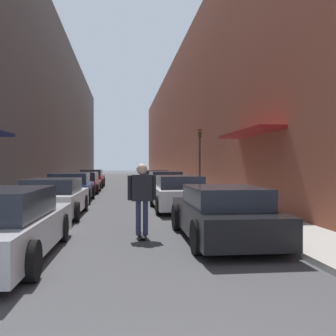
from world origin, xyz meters
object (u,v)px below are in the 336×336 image
at_px(parked_car_left_1, 54,198).
at_px(parked_car_left_4, 92,179).
at_px(traffic_light, 200,154).
at_px(parked_car_right_3, 155,181).
at_px(parked_car_left_3, 84,183).
at_px(skateboarder, 142,192).
at_px(parked_car_left_2, 70,188).
at_px(parked_car_right_0, 223,214).
at_px(parked_car_right_2, 165,185).
at_px(parked_car_right_1, 178,193).

relative_size(parked_car_left_1, parked_car_left_4, 1.02).
distance_m(parked_car_left_4, traffic_light, 11.58).
height_order(parked_car_left_1, parked_car_right_3, parked_car_right_3).
height_order(parked_car_left_3, skateboarder, skateboarder).
relative_size(parked_car_left_1, parked_car_left_2, 1.05).
bearing_deg(parked_car_right_0, parked_car_right_2, 90.14).
distance_m(parked_car_left_1, parked_car_right_1, 4.52).
relative_size(parked_car_left_3, parked_car_right_1, 0.96).
bearing_deg(skateboarder, parked_car_left_4, 97.74).
xyz_separation_m(parked_car_left_1, parked_car_left_2, (-0.14, 5.04, 0.04)).
xyz_separation_m(parked_car_left_1, parked_car_left_3, (-0.06, 10.43, -0.01)).
bearing_deg(parked_car_right_3, parked_car_left_2, -123.59).
relative_size(parked_car_left_4, parked_car_right_1, 1.00).
distance_m(parked_car_left_3, parked_car_right_3, 4.68).
bearing_deg(parked_car_left_4, parked_car_left_3, -90.34).
height_order(parked_car_right_1, parked_car_right_3, parked_car_right_3).
bearing_deg(parked_car_left_3, skateboarder, -79.16).
height_order(parked_car_left_1, parked_car_right_1, parked_car_right_1).
bearing_deg(parked_car_right_0, parked_car_right_1, 91.61).
xyz_separation_m(parked_car_right_3, skateboarder, (-1.69, -15.87, 0.43)).
relative_size(parked_car_right_2, skateboarder, 2.60).
xyz_separation_m(parked_car_right_0, traffic_light, (1.79, 11.01, 1.66)).
bearing_deg(parked_car_left_4, traffic_light, -56.43).
height_order(parked_car_left_2, parked_car_right_3, parked_car_right_3).
bearing_deg(parked_car_right_0, parked_car_right_3, 90.46).
bearing_deg(traffic_light, parked_car_right_0, -99.24).
distance_m(parked_car_left_3, traffic_light, 7.66).
height_order(parked_car_left_3, parked_car_left_4, parked_car_left_4).
relative_size(parked_car_right_0, traffic_light, 1.28).
bearing_deg(parked_car_left_3, parked_car_right_2, -38.61).
bearing_deg(parked_car_right_3, parked_car_right_0, -89.54).
bearing_deg(skateboarder, parked_car_left_3, 100.84).
bearing_deg(parked_car_right_1, parked_car_left_2, 139.49).
bearing_deg(parked_car_left_1, parked_car_left_4, 90.10).
distance_m(parked_car_left_4, parked_car_right_1, 15.53).
height_order(parked_car_right_2, skateboarder, skateboarder).
bearing_deg(traffic_light, skateboarder, -108.88).
relative_size(parked_car_left_2, traffic_light, 1.18).
xyz_separation_m(parked_car_left_4, traffic_light, (6.34, -9.55, 1.61)).
bearing_deg(parked_car_right_0, parked_car_left_2, 116.10).
distance_m(parked_car_left_2, parked_car_left_4, 11.05).
bearing_deg(parked_car_left_1, skateboarder, -56.04).
bearing_deg(parked_car_left_4, parked_car_right_1, -73.57).
bearing_deg(parked_car_right_1, parked_car_left_1, -164.71).
height_order(parked_car_left_2, parked_car_left_3, parked_car_left_2).
xyz_separation_m(parked_car_left_1, parked_car_right_3, (4.39, 11.86, 0.04)).
height_order(parked_car_right_3, skateboarder, skateboarder).
distance_m(parked_car_left_3, parked_car_right_0, 15.60).
relative_size(parked_car_left_2, parked_car_left_3, 1.01).
bearing_deg(parked_car_right_2, parked_car_right_0, -89.86).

